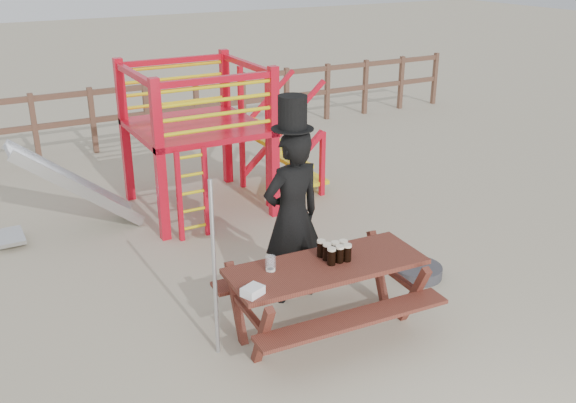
# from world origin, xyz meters

# --- Properties ---
(ground) EXTENTS (60.00, 60.00, 0.00)m
(ground) POSITION_xyz_m (0.00, 0.00, 0.00)
(ground) COLOR tan
(ground) RESTS_ON ground
(back_fence) EXTENTS (15.09, 0.09, 1.20)m
(back_fence) POSITION_xyz_m (0.00, 7.00, 0.74)
(back_fence) COLOR brown
(back_fence) RESTS_ON ground
(playground_fort) EXTENTS (4.71, 1.84, 2.10)m
(playground_fort) POSITION_xyz_m (0.12, 3.58, 1.07)
(playground_fort) COLOR red
(playground_fort) RESTS_ON ground
(picnic_table) EXTENTS (1.98, 1.42, 0.74)m
(picnic_table) POSITION_xyz_m (0.09, -0.02, 0.47)
(picnic_table) COLOR maroon
(picnic_table) RESTS_ON ground
(man_with_hat) EXTENTS (0.72, 0.51, 2.22)m
(man_with_hat) POSITION_xyz_m (0.13, 0.73, 0.99)
(man_with_hat) COLOR black
(man_with_hat) RESTS_ON ground
(metal_pole) EXTENTS (0.04, 0.04, 1.73)m
(metal_pole) POSITION_xyz_m (-0.98, 0.16, 0.86)
(metal_pole) COLOR #B2B2B7
(metal_pole) RESTS_ON ground
(parasol_base) EXTENTS (0.56, 0.56, 0.24)m
(parasol_base) POSITION_xyz_m (1.62, 0.42, 0.07)
(parasol_base) COLOR #36363B
(parasol_base) RESTS_ON ground
(paper_bag) EXTENTS (0.22, 0.20, 0.08)m
(paper_bag) POSITION_xyz_m (-0.78, -0.20, 0.78)
(paper_bag) COLOR white
(paper_bag) RESTS_ON picnic_table
(stout_pints) EXTENTS (0.27, 0.29, 0.17)m
(stout_pints) POSITION_xyz_m (0.21, 0.02, 0.83)
(stout_pints) COLOR black
(stout_pints) RESTS_ON picnic_table
(empty_glasses) EXTENTS (0.09, 0.09, 0.15)m
(empty_glasses) POSITION_xyz_m (-0.44, 0.12, 0.81)
(empty_glasses) COLOR silver
(empty_glasses) RESTS_ON picnic_table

